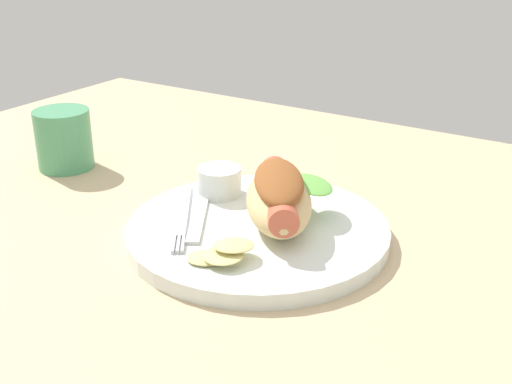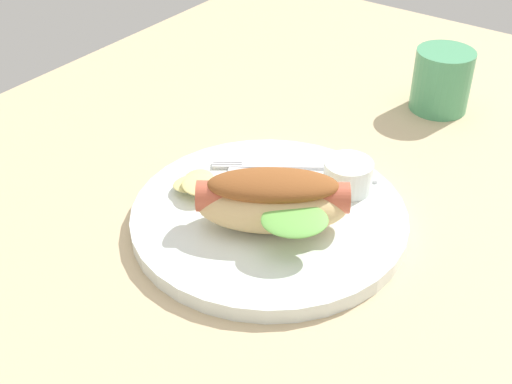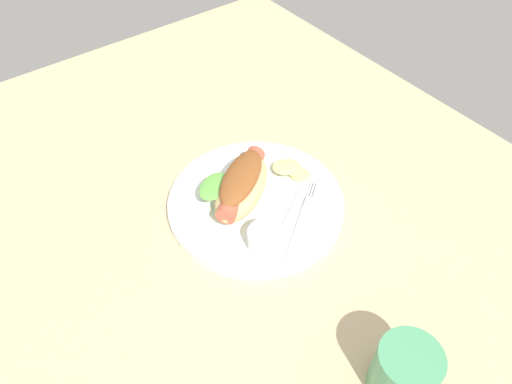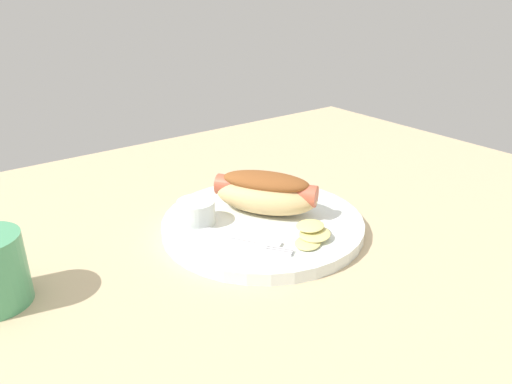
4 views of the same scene
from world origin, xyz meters
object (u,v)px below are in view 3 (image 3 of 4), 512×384
(drinking_cup, at_px, (404,372))
(plate, at_px, (254,204))
(knife, at_px, (288,225))
(hot_dog, at_px, (241,185))
(fork, at_px, (302,222))
(sauce_ramekin, at_px, (265,239))
(chips_pile, at_px, (292,169))

(drinking_cup, bearing_deg, plate, -5.85)
(knife, xyz_separation_m, drinking_cup, (-0.25, 0.04, 0.02))
(hot_dog, distance_m, fork, 0.11)
(fork, xyz_separation_m, drinking_cup, (-0.25, 0.06, 0.02))
(sauce_ramekin, distance_m, knife, 0.05)
(knife, distance_m, chips_pile, 0.11)
(knife, relative_size, chips_pile, 2.27)
(sauce_ramekin, distance_m, chips_pile, 0.15)
(plate, height_order, hot_dog, hot_dog)
(plate, distance_m, fork, 0.08)
(fork, height_order, drinking_cup, drinking_cup)
(chips_pile, bearing_deg, knife, 137.41)
(plate, relative_size, sauce_ramekin, 5.43)
(sauce_ramekin, xyz_separation_m, drinking_cup, (-0.25, -0.01, 0.01))
(plate, bearing_deg, hot_dog, 35.72)
(fork, bearing_deg, sauce_ramekin, 146.18)
(plate, xyz_separation_m, drinking_cup, (-0.32, 0.03, 0.03))
(hot_dog, relative_size, drinking_cup, 1.99)
(sauce_ramekin, height_order, knife, sauce_ramekin)
(hot_dog, relative_size, fork, 1.13)
(knife, bearing_deg, plate, 67.03)
(chips_pile, bearing_deg, plate, 98.43)
(knife, distance_m, drinking_cup, 0.26)
(drinking_cup, bearing_deg, chips_pile, -19.43)
(plate, height_order, sauce_ramekin, sauce_ramekin)
(hot_dog, relative_size, chips_pile, 2.26)
(sauce_ramekin, xyz_separation_m, fork, (0.00, -0.07, -0.01))
(plate, height_order, drinking_cup, drinking_cup)
(hot_dog, height_order, drinking_cup, drinking_cup)
(hot_dog, relative_size, knife, 1.00)
(knife, bearing_deg, drinking_cup, -130.94)
(plate, xyz_separation_m, knife, (-0.07, -0.01, 0.01))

